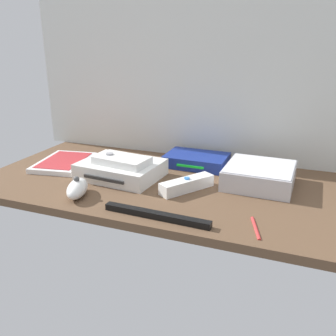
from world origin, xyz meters
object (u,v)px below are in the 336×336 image
object	(u,v)px
network_router	(197,160)
sensor_bar	(156,215)
remote_wand	(187,185)
remote_classic_pad	(122,160)
remote_nunchuk	(77,188)
mini_computer	(259,175)
stylus_pen	(256,227)
game_console	(121,169)
game_case	(64,162)

from	to	relation	value
network_router	sensor_bar	world-z (taller)	network_router
sensor_bar	remote_wand	bearing A→B (deg)	87.61
remote_classic_pad	sensor_bar	world-z (taller)	remote_classic_pad
remote_nunchuk	sensor_bar	distance (cm)	22.45
mini_computer	sensor_bar	xyz separation A→B (cm)	(-17.62, -26.78, -1.94)
remote_nunchuk	stylus_pen	size ratio (longest dim) A/B	1.21
game_console	network_router	bearing A→B (deg)	49.82
network_router	remote_classic_pad	xyz separation A→B (cm)	(-15.35, -18.06, 3.71)
network_router	remote_nunchuk	bearing A→B (deg)	-121.65
mini_computer	network_router	size ratio (longest dim) A/B	0.96
remote_wand	remote_nunchuk	bearing A→B (deg)	-117.40
remote_nunchuk	stylus_pen	world-z (taller)	remote_nunchuk
stylus_pen	game_console	bearing A→B (deg)	157.52
game_console	stylus_pen	bearing A→B (deg)	-17.81
game_console	remote_wand	xyz separation A→B (cm)	(19.72, -2.42, -0.69)
game_case	remote_classic_pad	distance (cm)	23.02
network_router	sensor_bar	distance (cm)	35.74
remote_classic_pad	network_router	bearing A→B (deg)	57.23
game_case	stylus_pen	bearing A→B (deg)	-27.33
remote_nunchuk	remote_classic_pad	distance (cm)	15.03
stylus_pen	remote_classic_pad	bearing A→B (deg)	158.81
remote_classic_pad	stylus_pen	distance (cm)	40.60
game_console	stylus_pen	size ratio (longest dim) A/B	2.47
game_case	game_console	bearing A→B (deg)	-17.69
game_console	sensor_bar	size ratio (longest dim) A/B	0.93
remote_nunchuk	sensor_bar	world-z (taller)	remote_nunchuk
sensor_bar	game_console	bearing A→B (deg)	136.01
game_console	remote_classic_pad	bearing A→B (deg)	-46.91
remote_nunchuk	network_router	bearing A→B (deg)	38.33
remote_classic_pad	stylus_pen	xyz separation A→B (cm)	(37.56, -14.56, -5.06)
network_router	stylus_pen	xyz separation A→B (cm)	(22.21, -32.62, -1.35)
game_case	stylus_pen	size ratio (longest dim) A/B	2.34
game_console	game_case	bearing A→B (deg)	176.68
game_console	mini_computer	distance (cm)	36.89
remote_classic_pad	remote_nunchuk	bearing A→B (deg)	-101.52
sensor_bar	stylus_pen	world-z (taller)	sensor_bar
game_console	mini_computer	world-z (taller)	mini_computer
stylus_pen	remote_wand	bearing A→B (deg)	144.40
game_console	game_case	world-z (taller)	game_console
game_console	remote_nunchuk	size ratio (longest dim) A/B	2.04
remote_classic_pad	sensor_bar	distance (cm)	25.13
remote_wand	sensor_bar	size ratio (longest dim) A/B	0.60
mini_computer	game_case	world-z (taller)	mini_computer
game_console	sensor_bar	xyz separation A→B (cm)	(18.45, -19.08, -1.50)
mini_computer	game_case	distance (cm)	57.26
mini_computer	game_console	bearing A→B (deg)	-167.95
network_router	remote_wand	distance (cm)	19.28
mini_computer	remote_wand	bearing A→B (deg)	-148.26
mini_computer	sensor_bar	bearing A→B (deg)	-123.35
sensor_bar	network_router	bearing A→B (deg)	95.09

